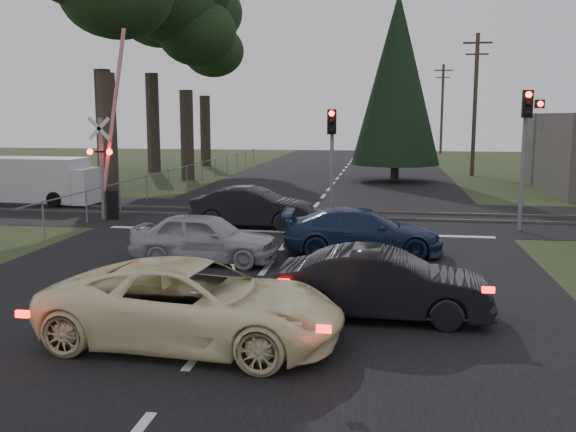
% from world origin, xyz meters
% --- Properties ---
extents(ground, '(120.00, 120.00, 0.00)m').
position_xyz_m(ground, '(0.00, 0.00, 0.00)').
color(ground, '#2D391A').
rests_on(ground, ground).
extents(road, '(14.00, 100.00, 0.01)m').
position_xyz_m(road, '(0.00, 10.00, 0.01)').
color(road, black).
rests_on(road, ground).
extents(rail_corridor, '(120.00, 8.00, 0.01)m').
position_xyz_m(rail_corridor, '(0.00, 12.00, 0.01)').
color(rail_corridor, black).
rests_on(rail_corridor, ground).
extents(stop_line, '(13.00, 0.35, 0.00)m').
position_xyz_m(stop_line, '(0.00, 8.20, 0.01)').
color(stop_line, silver).
rests_on(stop_line, ground).
extents(rail_near, '(120.00, 0.12, 0.10)m').
position_xyz_m(rail_near, '(0.00, 11.20, 0.05)').
color(rail_near, '#59544C').
rests_on(rail_near, ground).
extents(rail_far, '(120.00, 0.12, 0.10)m').
position_xyz_m(rail_far, '(0.00, 12.80, 0.05)').
color(rail_far, '#59544C').
rests_on(rail_far, ground).
extents(crossing_signal, '(1.62, 0.38, 6.96)m').
position_xyz_m(crossing_signal, '(-7.27, 9.79, 2.06)').
color(crossing_signal, slate).
rests_on(crossing_signal, ground).
extents(traffic_signal_right, '(0.68, 0.48, 4.70)m').
position_xyz_m(traffic_signal_right, '(7.55, 9.47, 3.31)').
color(traffic_signal_right, slate).
rests_on(traffic_signal_right, ground).
extents(traffic_signal_center, '(0.32, 0.48, 4.10)m').
position_xyz_m(traffic_signal_center, '(1.00, 10.68, 2.81)').
color(traffic_signal_center, slate).
rests_on(traffic_signal_center, ground).
extents(utility_pole_mid, '(1.80, 0.26, 9.00)m').
position_xyz_m(utility_pole_mid, '(8.50, 30.00, 4.73)').
color(utility_pole_mid, '#4C3D2D').
rests_on(utility_pole_mid, ground).
extents(utility_pole_far, '(1.80, 0.26, 9.00)m').
position_xyz_m(utility_pole_far, '(8.50, 55.00, 4.73)').
color(utility_pole_far, '#4C3D2D').
rests_on(utility_pole_far, ground).
extents(euc_tree_c, '(6.00, 6.00, 13.20)m').
position_xyz_m(euc_tree_c, '(-9.00, 25.00, 9.51)').
color(euc_tree_c, '#473D33').
rests_on(euc_tree_c, ground).
extents(euc_tree_e, '(6.00, 6.00, 13.20)m').
position_xyz_m(euc_tree_e, '(-11.00, 36.00, 9.51)').
color(euc_tree_e, '#473D33').
rests_on(euc_tree_e, ground).
extents(conifer_tree, '(5.20, 5.20, 11.00)m').
position_xyz_m(conifer_tree, '(3.50, 26.00, 5.99)').
color(conifer_tree, '#473D33').
rests_on(conifer_tree, ground).
extents(fence_left, '(0.10, 36.00, 1.20)m').
position_xyz_m(fence_left, '(-7.80, 22.50, 0.00)').
color(fence_left, slate).
rests_on(fence_left, ground).
extents(cream_coupe, '(5.29, 2.77, 1.42)m').
position_xyz_m(cream_coupe, '(-0.20, -2.62, 0.71)').
color(cream_coupe, '#FFF4B6').
rests_on(cream_coupe, ground).
extents(dark_hatchback, '(4.10, 1.53, 1.34)m').
position_xyz_m(dark_hatchback, '(2.98, -0.66, 0.67)').
color(dark_hatchback, black).
rests_on(dark_hatchback, ground).
extents(silver_car, '(3.97, 1.77, 1.33)m').
position_xyz_m(silver_car, '(-1.73, 3.41, 0.66)').
color(silver_car, '#A7A9AF').
rests_on(silver_car, ground).
extents(blue_sedan, '(4.54, 2.05, 1.29)m').
position_xyz_m(blue_sedan, '(2.37, 5.06, 0.65)').
color(blue_sedan, '#19294D').
rests_on(blue_sedan, ground).
extents(dark_car_far, '(4.32, 1.71, 1.40)m').
position_xyz_m(dark_car_far, '(-1.59, 8.96, 0.70)').
color(dark_car_far, black).
rests_on(dark_car_far, ground).
extents(white_van, '(5.32, 2.25, 2.04)m').
position_xyz_m(white_van, '(-12.03, 13.48, 1.03)').
color(white_van, silver).
rests_on(white_van, ground).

